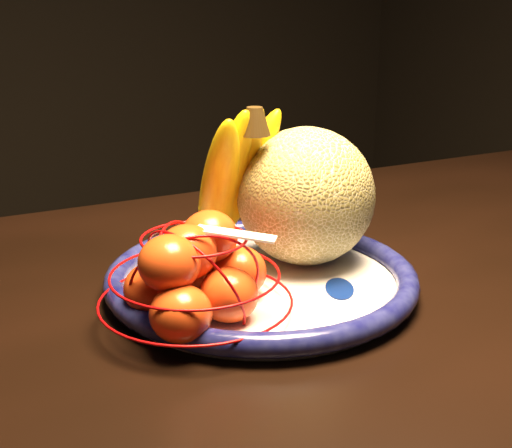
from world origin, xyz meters
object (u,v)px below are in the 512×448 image
fruit_bowl (261,279)px  mandarin_bag (195,275)px  dining_table (331,379)px  cantaloupe (306,196)px  banana_bunch (229,178)px

fruit_bowl → mandarin_bag: (-0.09, -0.03, 0.04)m
dining_table → cantaloupe: cantaloupe is taller
dining_table → banana_bunch: bearing=111.9°
fruit_bowl → cantaloupe: size_ratio=2.16×
dining_table → cantaloupe: bearing=77.5°
cantaloupe → banana_bunch: bearing=148.6°
mandarin_bag → dining_table: bearing=-17.0°
cantaloupe → banana_bunch: size_ratio=0.79×
fruit_bowl → cantaloupe: 0.10m
fruit_bowl → banana_bunch: size_ratio=1.71×
fruit_bowl → cantaloupe: cantaloupe is taller
cantaloupe → mandarin_bag: size_ratio=0.63×
cantaloupe → banana_bunch: banana_bunch is taller
cantaloupe → banana_bunch: (-0.07, 0.04, 0.02)m
mandarin_bag → banana_bunch: bearing=45.9°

